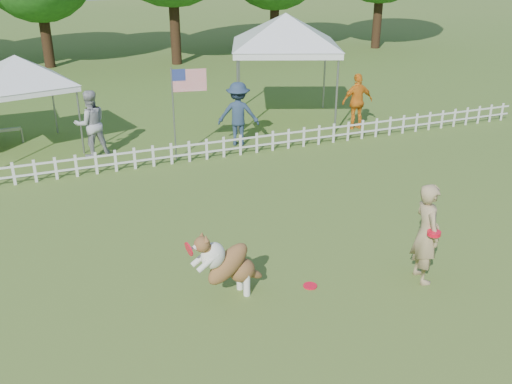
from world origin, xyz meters
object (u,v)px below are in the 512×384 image
at_px(canopy_tent_right, 285,69).
at_px(spectator_b, 238,114).
at_px(canopy_tent_left, 23,105).
at_px(flag_pole, 174,115).
at_px(dog, 229,264).
at_px(frisbee_on_turf, 310,286).
at_px(spectator_a, 91,124).
at_px(spectator_c, 357,101).
at_px(handler, 426,233).

bearing_deg(canopy_tent_right, spectator_b, -119.91).
bearing_deg(canopy_tent_left, flag_pole, -45.90).
relative_size(canopy_tent_right, spectator_b, 1.83).
bearing_deg(spectator_b, canopy_tent_right, -117.40).
relative_size(flag_pole, spectator_b, 1.36).
relative_size(dog, canopy_tent_left, 0.48).
distance_m(canopy_tent_left, canopy_tent_right, 8.22).
bearing_deg(frisbee_on_turf, dog, 170.90).
bearing_deg(spectator_a, spectator_b, 164.82).
height_order(dog, frisbee_on_turf, dog).
relative_size(canopy_tent_right, spectator_c, 1.93).
bearing_deg(frisbee_on_turf, canopy_tent_right, 68.27).
xyz_separation_m(handler, canopy_tent_right, (1.91, 10.20, 0.81)).
xyz_separation_m(dog, spectator_a, (-1.23, 8.14, 0.29)).
xyz_separation_m(canopy_tent_left, spectator_c, (9.98, -1.63, -0.45)).
height_order(dog, spectator_c, spectator_c).
bearing_deg(frisbee_on_turf, spectator_b, 78.97).
bearing_deg(canopy_tent_right, spectator_a, -147.50).
bearing_deg(spectator_c, handler, 69.94).
xyz_separation_m(dog, spectator_b, (2.93, 7.56, 0.29)).
distance_m(dog, spectator_c, 10.44).
relative_size(handler, spectator_a, 0.98).
bearing_deg(flag_pole, spectator_a, 159.13).
relative_size(dog, spectator_c, 0.72).
distance_m(canopy_tent_right, spectator_c, 2.65).
xyz_separation_m(dog, spectator_c, (7.05, 7.69, 0.25)).
relative_size(dog, frisbee_on_turf, 5.33).
distance_m(spectator_a, spectator_b, 4.20).
xyz_separation_m(dog, canopy_tent_right, (5.28, 9.47, 1.08)).
relative_size(handler, canopy_tent_left, 0.68).
bearing_deg(handler, spectator_c, -12.88).
height_order(spectator_a, spectator_b, spectator_b).
bearing_deg(spectator_a, canopy_tent_right, -175.73).
bearing_deg(frisbee_on_turf, flag_pole, 94.51).
bearing_deg(handler, canopy_tent_left, 42.81).
bearing_deg(canopy_tent_right, spectator_c, -24.03).
bearing_deg(frisbee_on_turf, canopy_tent_left, 114.46).
bearing_deg(flag_pole, frisbee_on_turf, -76.49).
relative_size(dog, canopy_tent_right, 0.38).
distance_m(frisbee_on_turf, spectator_b, 7.99).
bearing_deg(canopy_tent_left, dog, -86.22).
distance_m(canopy_tent_left, spectator_c, 10.13).
xyz_separation_m(flag_pole, spectator_c, (6.20, 0.75, -0.39)).
height_order(canopy_tent_left, flag_pole, canopy_tent_left).
height_order(dog, spectator_a, spectator_a).
xyz_separation_m(spectator_a, spectator_c, (8.29, -0.44, -0.04)).
bearing_deg(spectator_c, canopy_tent_right, -41.41).
bearing_deg(handler, canopy_tent_right, 0.15).
height_order(canopy_tent_left, spectator_a, canopy_tent_left).
bearing_deg(spectator_c, dog, 51.04).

